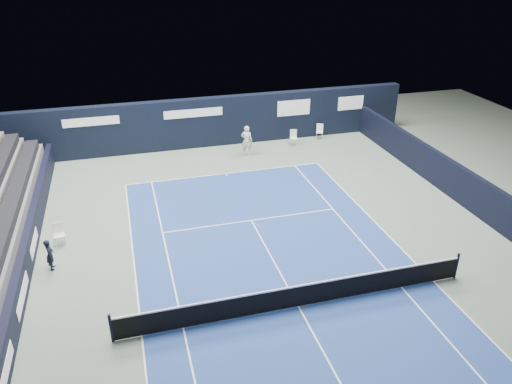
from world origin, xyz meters
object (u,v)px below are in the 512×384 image
(tennis_player, at_px, (247,140))
(folding_chair_back_a, at_px, (293,135))
(folding_chair_back_b, at_px, (320,130))
(tennis_net, at_px, (299,295))
(line_judge_chair, at_px, (58,232))

(tennis_player, bearing_deg, folding_chair_back_a, 15.40)
(folding_chair_back_b, bearing_deg, folding_chair_back_a, -140.40)
(folding_chair_back_b, height_order, tennis_player, tennis_player)
(folding_chair_back_b, distance_m, tennis_player, 5.57)
(tennis_net, relative_size, tennis_player, 6.97)
(folding_chair_back_a, relative_size, tennis_net, 0.08)
(folding_chair_back_a, bearing_deg, folding_chair_back_b, 25.88)
(tennis_net, bearing_deg, tennis_player, 82.59)
(folding_chair_back_b, height_order, line_judge_chair, line_judge_chair)
(folding_chair_back_a, relative_size, folding_chair_back_b, 1.00)
(folding_chair_back_a, height_order, tennis_player, tennis_player)
(folding_chair_back_a, height_order, line_judge_chair, line_judge_chair)
(folding_chair_back_a, distance_m, line_judge_chair, 16.05)
(folding_chair_back_b, bearing_deg, tennis_net, -90.73)
(folding_chair_back_b, height_order, tennis_net, tennis_net)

